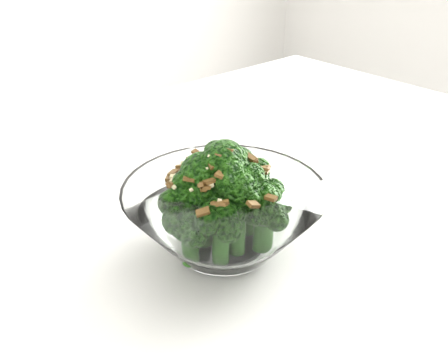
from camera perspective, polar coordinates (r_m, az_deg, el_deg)
table at (r=0.71m, az=-0.30°, el=-5.83°), size 1.28×0.93×0.75m
broccoli_dish at (r=0.53m, az=0.06°, el=-3.61°), size 0.21×0.21×0.13m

